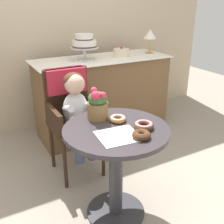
{
  "coord_description": "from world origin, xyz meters",
  "views": [
    {
      "loc": [
        -0.81,
        -1.42,
        1.52
      ],
      "look_at": [
        0.05,
        0.15,
        0.77
      ],
      "focal_mm": 43.56,
      "sensor_mm": 36.0,
      "label": 1
    }
  ],
  "objects_px": {
    "cafe_table": "(116,155)",
    "seated_child": "(77,107)",
    "donut_mid": "(118,119)",
    "donut_side": "(144,125)",
    "round_layer_cake": "(121,53)",
    "table_lamp": "(150,35)",
    "donut_front": "(141,134)",
    "wicker_chair": "(71,105)",
    "tiered_cake_stand": "(84,43)",
    "flower_vase": "(98,104)"
  },
  "relations": [
    {
      "from": "donut_mid",
      "to": "table_lamp",
      "type": "bearing_deg",
      "value": 46.74
    },
    {
      "from": "table_lamp",
      "to": "flower_vase",
      "type": "bearing_deg",
      "value": -138.47
    },
    {
      "from": "seated_child",
      "to": "donut_side",
      "type": "relative_size",
      "value": 5.36
    },
    {
      "from": "cafe_table",
      "to": "round_layer_cake",
      "type": "distance_m",
      "value": 1.58
    },
    {
      "from": "tiered_cake_stand",
      "to": "table_lamp",
      "type": "distance_m",
      "value": 0.84
    },
    {
      "from": "donut_front",
      "to": "round_layer_cake",
      "type": "distance_m",
      "value": 1.67
    },
    {
      "from": "seated_child",
      "to": "table_lamp",
      "type": "bearing_deg",
      "value": 29.4
    },
    {
      "from": "seated_child",
      "to": "round_layer_cake",
      "type": "xyz_separation_m",
      "value": [
        0.84,
        0.7,
        0.27
      ]
    },
    {
      "from": "donut_mid",
      "to": "donut_side",
      "type": "height_order",
      "value": "donut_side"
    },
    {
      "from": "tiered_cake_stand",
      "to": "donut_mid",
      "type": "bearing_deg",
      "value": -103.17
    },
    {
      "from": "seated_child",
      "to": "table_lamp",
      "type": "distance_m",
      "value": 1.48
    },
    {
      "from": "cafe_table",
      "to": "seated_child",
      "type": "relative_size",
      "value": 0.99
    },
    {
      "from": "cafe_table",
      "to": "flower_vase",
      "type": "relative_size",
      "value": 3.01
    },
    {
      "from": "donut_side",
      "to": "table_lamp",
      "type": "height_order",
      "value": "table_lamp"
    },
    {
      "from": "wicker_chair",
      "to": "tiered_cake_stand",
      "type": "height_order",
      "value": "tiered_cake_stand"
    },
    {
      "from": "donut_side",
      "to": "donut_mid",
      "type": "bearing_deg",
      "value": 117.01
    },
    {
      "from": "round_layer_cake",
      "to": "donut_mid",
      "type": "bearing_deg",
      "value": -121.41
    },
    {
      "from": "donut_side",
      "to": "flower_vase",
      "type": "height_order",
      "value": "flower_vase"
    },
    {
      "from": "donut_front",
      "to": "tiered_cake_stand",
      "type": "bearing_deg",
      "value": 79.44
    },
    {
      "from": "seated_child",
      "to": "donut_front",
      "type": "distance_m",
      "value": 0.8
    },
    {
      "from": "flower_vase",
      "to": "wicker_chair",
      "type": "bearing_deg",
      "value": 90.83
    },
    {
      "from": "donut_front",
      "to": "round_layer_cake",
      "type": "height_order",
      "value": "round_layer_cake"
    },
    {
      "from": "wicker_chair",
      "to": "round_layer_cake",
      "type": "height_order",
      "value": "round_layer_cake"
    },
    {
      "from": "cafe_table",
      "to": "round_layer_cake",
      "type": "height_order",
      "value": "round_layer_cake"
    },
    {
      "from": "cafe_table",
      "to": "wicker_chair",
      "type": "xyz_separation_m",
      "value": [
        -0.05,
        0.74,
        0.13
      ]
    },
    {
      "from": "cafe_table",
      "to": "round_layer_cake",
      "type": "xyz_separation_m",
      "value": [
        0.8,
        1.29,
        0.43
      ]
    },
    {
      "from": "donut_mid",
      "to": "table_lamp",
      "type": "distance_m",
      "value": 1.69
    },
    {
      "from": "cafe_table",
      "to": "tiered_cake_stand",
      "type": "height_order",
      "value": "tiered_cake_stand"
    },
    {
      "from": "cafe_table",
      "to": "donut_mid",
      "type": "height_order",
      "value": "donut_mid"
    },
    {
      "from": "donut_mid",
      "to": "tiered_cake_stand",
      "type": "xyz_separation_m",
      "value": [
        0.28,
        1.21,
        0.34
      ]
    },
    {
      "from": "seated_child",
      "to": "donut_side",
      "type": "distance_m",
      "value": 0.72
    },
    {
      "from": "donut_front",
      "to": "donut_side",
      "type": "height_order",
      "value": "donut_front"
    },
    {
      "from": "donut_front",
      "to": "table_lamp",
      "type": "bearing_deg",
      "value": 52.88
    },
    {
      "from": "donut_side",
      "to": "cafe_table",
      "type": "bearing_deg",
      "value": 148.0
    },
    {
      "from": "wicker_chair",
      "to": "flower_vase",
      "type": "height_order",
      "value": "flower_vase"
    },
    {
      "from": "table_lamp",
      "to": "donut_front",
      "type": "bearing_deg",
      "value": -127.12
    },
    {
      "from": "round_layer_cake",
      "to": "donut_front",
      "type": "bearing_deg",
      "value": -116.14
    },
    {
      "from": "flower_vase",
      "to": "round_layer_cake",
      "type": "relative_size",
      "value": 1.31
    },
    {
      "from": "flower_vase",
      "to": "tiered_cake_stand",
      "type": "height_order",
      "value": "tiered_cake_stand"
    },
    {
      "from": "cafe_table",
      "to": "donut_mid",
      "type": "xyz_separation_m",
      "value": [
        0.06,
        0.09,
        0.23
      ]
    },
    {
      "from": "cafe_table",
      "to": "tiered_cake_stand",
      "type": "bearing_deg",
      "value": 75.14
    },
    {
      "from": "wicker_chair",
      "to": "table_lamp",
      "type": "xyz_separation_m",
      "value": [
        1.23,
        0.54,
        0.48
      ]
    },
    {
      "from": "seated_child",
      "to": "donut_mid",
      "type": "distance_m",
      "value": 0.52
    },
    {
      "from": "round_layer_cake",
      "to": "seated_child",
      "type": "bearing_deg",
      "value": -140.17
    },
    {
      "from": "seated_child",
      "to": "tiered_cake_stand",
      "type": "xyz_separation_m",
      "value": [
        0.39,
        0.71,
        0.4
      ]
    },
    {
      "from": "seated_child",
      "to": "donut_side",
      "type": "xyz_separation_m",
      "value": [
        0.2,
        -0.69,
        0.07
      ]
    },
    {
      "from": "donut_side",
      "to": "table_lamp",
      "type": "distance_m",
      "value": 1.76
    },
    {
      "from": "seated_child",
      "to": "round_layer_cake",
      "type": "distance_m",
      "value": 1.13
    },
    {
      "from": "donut_mid",
      "to": "flower_vase",
      "type": "xyz_separation_m",
      "value": [
        -0.1,
        0.11,
        0.09
      ]
    },
    {
      "from": "round_layer_cake",
      "to": "table_lamp",
      "type": "height_order",
      "value": "table_lamp"
    }
  ]
}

